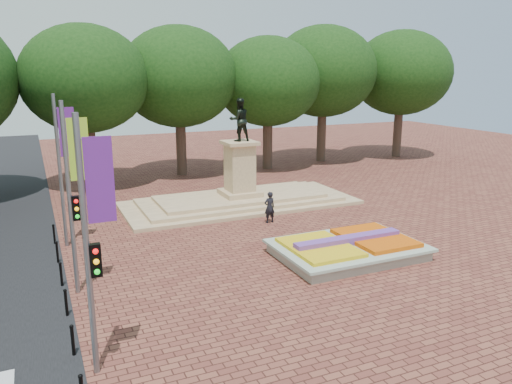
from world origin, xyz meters
TOP-DOWN VIEW (x-y plane):
  - ground at (0.00, 0.00)m, footprint 90.00×90.00m
  - flower_bed at (1.03, -2.00)m, footprint 6.30×4.30m
  - monument at (0.00, 8.00)m, footprint 14.00×6.00m
  - tree_row_back at (2.33, 18.00)m, footprint 44.80×8.80m
  - banner_poles at (-10.08, -1.31)m, footprint 0.88×11.17m
  - bollard_row at (-10.70, -1.50)m, footprint 0.12×13.12m
  - pedestrian at (0.03, 3.91)m, footprint 0.65×0.45m

SIDE VIEW (x-z plane):
  - ground at x=0.00m, z-range 0.00..0.00m
  - flower_bed at x=1.03m, z-range -0.08..0.83m
  - bollard_row at x=-10.70m, z-range 0.04..1.02m
  - pedestrian at x=0.03m, z-range 0.00..1.71m
  - monument at x=0.00m, z-range -2.32..4.09m
  - banner_poles at x=-10.08m, z-range 0.38..7.38m
  - tree_row_back at x=2.33m, z-range 1.46..11.89m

